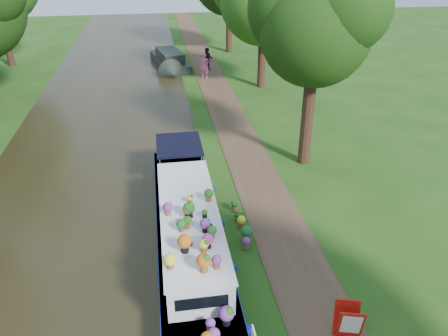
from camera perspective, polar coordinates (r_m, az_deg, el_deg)
ground at (r=18.25m, az=1.84°, el=-4.34°), size 100.00×100.00×0.00m
canal_water at (r=18.25m, az=-17.10°, el=-5.71°), size 10.00×100.00×0.02m
towpath at (r=18.48m, az=5.51°, el=-3.97°), size 2.20×100.00×0.03m
plant_boat at (r=14.81m, az=-4.37°, el=-9.13°), size 2.29×13.52×2.26m
tree_near_overhang at (r=19.65m, az=11.89°, el=18.24°), size 5.52×5.28×8.99m
second_boat at (r=37.58m, az=-7.05°, el=13.75°), size 3.26×7.49×1.39m
sandwich_board at (r=12.98m, az=15.92°, el=-18.91°), size 0.73×0.71×1.09m
pedestrian_pink at (r=34.12m, az=-2.57°, el=13.19°), size 0.82×0.68×1.92m
pedestrian_dark at (r=36.52m, az=-2.17°, el=14.08°), size 0.99×0.85×1.76m
verge_plant at (r=16.94m, az=1.87°, el=-6.29°), size 0.43×0.38×0.45m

